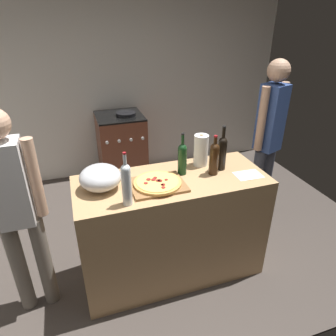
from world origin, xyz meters
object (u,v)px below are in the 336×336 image
Objects in this scene: wine_bottle_green at (182,158)px; wine_bottle_dark at (126,183)px; stove at (122,149)px; pizza at (158,182)px; paper_towel_roll at (201,150)px; wine_bottle_amber at (222,151)px; mixing_bowl at (100,178)px; person_in_stripes at (16,207)px; wine_bottle_clear at (214,157)px; person_in_red at (268,136)px.

wine_bottle_dark reaches higher than wine_bottle_green.
stove is (-0.20, 1.67, -0.60)m from wine_bottle_green.
pizza is 1.32× the size of paper_towel_roll.
stove is (-0.53, 1.69, -0.61)m from wine_bottle_amber.
person_in_stripes is (-0.57, -0.03, -0.11)m from mixing_bowl.
wine_bottle_clear is (0.87, -0.05, 0.05)m from mixing_bowl.
stove is at bearing 104.29° from paper_towel_roll.
person_in_stripes is at bearing -169.53° from person_in_red.
mixing_bowl is at bearing 176.83° from wine_bottle_clear.
pizza is 1.86m from stove.
wine_bottle_dark is at bearing -17.26° from person_in_stripes.
pizza is 0.21× the size of person_in_red.
wine_bottle_amber is 0.80m from person_in_red.
pizza is 0.51m from paper_towel_roll.
pizza is at bearing -159.57° from person_in_red.
stove is (0.44, 1.70, -0.55)m from mixing_bowl.
person_in_red is at bearing 10.47° from person_in_stripes.
paper_towel_roll is 0.71× the size of wine_bottle_dark.
person_in_red is (1.04, 0.35, -0.08)m from wine_bottle_green.
pizza is 1.09× the size of wine_bottle_clear.
wine_bottle_amber is (0.13, -0.12, 0.02)m from paper_towel_roll.
wine_bottle_dark reaches higher than paper_towel_roll.
wine_bottle_amber is at bearing 1.63° from person_in_stripes.
wine_bottle_green is (-0.20, -0.10, 0.01)m from paper_towel_roll.
wine_bottle_amber is at bearing -152.26° from person_in_red.
person_in_red is (0.71, 0.37, -0.09)m from wine_bottle_amber.
person_in_red is at bearing 28.10° from wine_bottle_clear.
wine_bottle_green is (-0.33, 0.02, -0.01)m from wine_bottle_amber.
wine_bottle_amber is 1.08× the size of wine_bottle_green.
person_in_stripes is 0.93× the size of person_in_red.
mixing_bowl is 0.88m from wine_bottle_clear.
pizza is at bearing 32.15° from wine_bottle_dark.
person_in_stripes is at bearing 162.74° from wine_bottle_dark.
pizza is at bearing -3.58° from person_in_stripes.
wine_bottle_amber is at bearing 0.54° from mixing_bowl.
wine_bottle_dark is 0.22× the size of person_in_red.
person_in_stripes reaches higher than stove.
person_in_stripes is (-0.71, 0.22, -0.18)m from wine_bottle_dark.
mixing_bowl reaches higher than stove.
paper_towel_roll reaches higher than stove.
wine_bottle_dark reaches higher than wine_bottle_clear.
stove is 2.06m from person_in_stripes.
mixing_bowl is at bearing -167.21° from person_in_red.
wine_bottle_clear is at bearing -76.14° from stove.
paper_towel_roll is 0.16× the size of person_in_red.
wine_bottle_green is 0.35× the size of stove.
pizza is 0.97m from person_in_stripes.
wine_bottle_amber is 0.97× the size of wine_bottle_dark.
wine_bottle_green is (0.24, 0.13, 0.11)m from pizza.
person_in_red is (0.83, 0.25, -0.07)m from paper_towel_roll.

